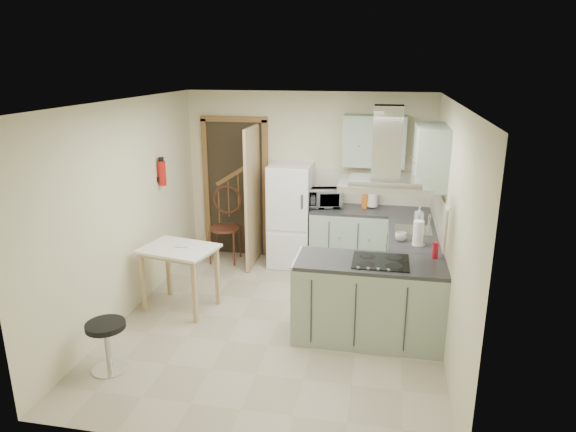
% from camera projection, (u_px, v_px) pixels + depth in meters
% --- Properties ---
extents(floor, '(4.20, 4.20, 0.00)m').
position_uv_depth(floor, '(279.00, 321.00, 5.96)').
color(floor, tan).
rests_on(floor, ground).
extents(ceiling, '(4.20, 4.20, 0.00)m').
position_uv_depth(ceiling, '(278.00, 102.00, 5.24)').
color(ceiling, silver).
rests_on(ceiling, back_wall).
extents(back_wall, '(3.60, 0.00, 3.60)m').
position_uv_depth(back_wall, '(308.00, 178.00, 7.57)').
color(back_wall, beige).
rests_on(back_wall, floor).
extents(left_wall, '(0.00, 4.20, 4.20)m').
position_uv_depth(left_wall, '(126.00, 210.00, 5.93)').
color(left_wall, beige).
rests_on(left_wall, floor).
extents(right_wall, '(0.00, 4.20, 4.20)m').
position_uv_depth(right_wall, '(449.00, 228.00, 5.27)').
color(right_wall, beige).
rests_on(right_wall, floor).
extents(doorway, '(1.10, 0.12, 2.10)m').
position_uv_depth(doorway, '(236.00, 188.00, 7.80)').
color(doorway, brown).
rests_on(doorway, floor).
extents(fridge, '(0.60, 0.60, 1.50)m').
position_uv_depth(fridge, '(290.00, 215.00, 7.47)').
color(fridge, white).
rests_on(fridge, floor).
extents(counter_back, '(1.08, 0.60, 0.90)m').
position_uv_depth(counter_back, '(349.00, 238.00, 7.40)').
color(counter_back, '#9EB2A0').
rests_on(counter_back, floor).
extents(counter_right, '(0.60, 1.95, 0.90)m').
position_uv_depth(counter_right, '(410.00, 259.00, 6.62)').
color(counter_right, '#9EB2A0').
rests_on(counter_right, floor).
extents(splashback, '(1.68, 0.02, 0.50)m').
position_uv_depth(splashback, '(373.00, 187.00, 7.42)').
color(splashback, beige).
rests_on(splashback, counter_back).
extents(wall_cabinet_back, '(0.85, 0.35, 0.70)m').
position_uv_depth(wall_cabinet_back, '(374.00, 141.00, 7.07)').
color(wall_cabinet_back, '#9EB2A0').
rests_on(wall_cabinet_back, back_wall).
extents(wall_cabinet_right, '(0.35, 0.90, 0.70)m').
position_uv_depth(wall_cabinet_right, '(430.00, 156.00, 5.93)').
color(wall_cabinet_right, '#9EB2A0').
rests_on(wall_cabinet_right, right_wall).
extents(peninsula, '(1.55, 0.65, 0.90)m').
position_uv_depth(peninsula, '(369.00, 300.00, 5.48)').
color(peninsula, '#9EB2A0').
rests_on(peninsula, floor).
extents(hob, '(0.58, 0.50, 0.01)m').
position_uv_depth(hob, '(381.00, 261.00, 5.33)').
color(hob, black).
rests_on(hob, peninsula).
extents(extractor_hood, '(0.90, 0.55, 0.10)m').
position_uv_depth(extractor_hood, '(385.00, 185.00, 5.09)').
color(extractor_hood, silver).
rests_on(extractor_hood, ceiling).
extents(sink, '(0.45, 0.40, 0.01)m').
position_uv_depth(sink, '(413.00, 230.00, 6.32)').
color(sink, silver).
rests_on(sink, counter_right).
extents(fire_extinguisher, '(0.10, 0.10, 0.32)m').
position_uv_depth(fire_extinguisher, '(162.00, 173.00, 6.69)').
color(fire_extinguisher, '#B2140F').
rests_on(fire_extinguisher, left_wall).
extents(drop_leaf_table, '(0.95, 0.79, 0.79)m').
position_uv_depth(drop_leaf_table, '(181.00, 278.00, 6.18)').
color(drop_leaf_table, tan).
rests_on(drop_leaf_table, floor).
extents(bentwood_chair, '(0.47, 0.47, 1.03)m').
position_uv_depth(bentwood_chair, '(225.00, 228.00, 7.64)').
color(bentwood_chair, '#441E16').
rests_on(bentwood_chair, floor).
extents(stool, '(0.48, 0.48, 0.51)m').
position_uv_depth(stool, '(108.00, 346.00, 4.96)').
color(stool, black).
rests_on(stool, floor).
extents(microwave, '(0.53, 0.42, 0.26)m').
position_uv_depth(microwave, '(325.00, 198.00, 7.32)').
color(microwave, black).
rests_on(microwave, counter_back).
extents(kettle, '(0.18, 0.18, 0.25)m').
position_uv_depth(kettle, '(372.00, 199.00, 7.29)').
color(kettle, white).
rests_on(kettle, counter_back).
extents(cereal_box, '(0.11, 0.19, 0.27)m').
position_uv_depth(cereal_box, '(366.00, 198.00, 7.32)').
color(cereal_box, '#C45B17').
rests_on(cereal_box, counter_back).
extents(soap_bottle, '(0.12, 0.12, 0.22)m').
position_uv_depth(soap_bottle, '(419.00, 215.00, 6.60)').
color(soap_bottle, silver).
rests_on(soap_bottle, counter_right).
extents(paper_towel, '(0.12, 0.12, 0.30)m').
position_uv_depth(paper_towel, '(418.00, 233.00, 5.77)').
color(paper_towel, white).
rests_on(paper_towel, counter_right).
extents(cup, '(0.14, 0.14, 0.10)m').
position_uv_depth(cup, '(401.00, 237.00, 5.94)').
color(cup, silver).
rests_on(cup, counter_right).
extents(red_bottle, '(0.07, 0.07, 0.18)m').
position_uv_depth(red_bottle, '(435.00, 250.00, 5.41)').
color(red_bottle, red).
rests_on(red_bottle, peninsula).
extents(book, '(0.16, 0.21, 0.09)m').
position_uv_depth(book, '(178.00, 241.00, 6.15)').
color(book, '#A33A36').
rests_on(book, drop_leaf_table).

